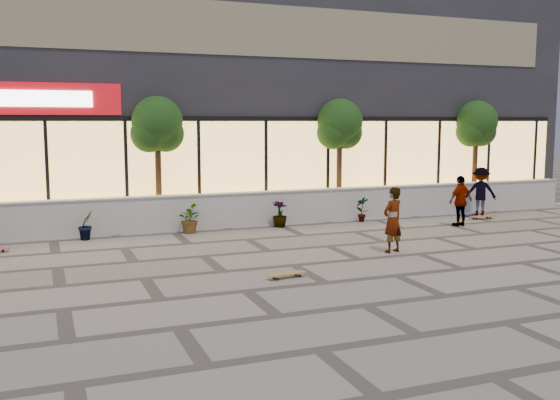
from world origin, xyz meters
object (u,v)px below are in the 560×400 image
object	(u,v)px
skater_center	(393,220)
skater_right_near	(461,201)
tree_east	(476,126)
skateboard_right_near	(482,217)
skater_right_far	(480,192)
tree_midwest	(157,128)
skateboard_center	(287,274)
skateboard_right_far	(469,214)
tree_mideast	(340,127)

from	to	relation	value
skater_center	skater_right_near	xyz separation A→B (m)	(3.95, 2.58, -0.03)
tree_east	skater_right_near	size ratio (longest dim) A/B	2.54
skateboard_right_near	skater_right_far	bearing A→B (deg)	60.41
tree_east	tree_midwest	bearing A→B (deg)	180.00
skater_right_near	skateboard_right_near	xyz separation A→B (m)	(1.54, 0.87, -0.69)
skateboard_center	skateboard_right_far	size ratio (longest dim) A/B	1.09
tree_midwest	tree_mideast	size ratio (longest dim) A/B	1.00
skateboard_right_far	tree_midwest	bearing A→B (deg)	162.35
tree_midwest	skateboard_right_far	size ratio (longest dim) A/B	4.98
skater_right_near	skateboard_right_far	distance (m)	2.33
tree_east	skater_center	xyz separation A→B (m)	(-6.87, -5.66, -2.19)
skater_right_near	skater_right_far	size ratio (longest dim) A/B	0.95
tree_mideast	skater_center	bearing A→B (deg)	-103.63
skater_right_near	skateboard_right_near	distance (m)	1.90
skateboard_right_far	skater_right_far	bearing A→B (deg)	-15.59
skater_center	skater_right_far	size ratio (longest dim) A/B	0.98
tree_midwest	tree_east	distance (m)	11.50
skateboard_right_far	skateboard_center	bearing A→B (deg)	-157.05
tree_midwest	skater_right_far	distance (m)	10.88
tree_midwest	skater_right_near	xyz separation A→B (m)	(8.58, -3.08, -2.21)
skater_right_near	skater_right_far	bearing A→B (deg)	-151.90
tree_east	skater_right_far	bearing A→B (deg)	-121.72
skateboard_right_near	skateboard_center	bearing A→B (deg)	-147.56
skater_center	skater_right_far	xyz separation A→B (m)	(5.92, 4.11, 0.02)
skater_center	skateboard_center	distance (m)	3.69
tree_midwest	skateboard_right_near	xyz separation A→B (m)	(10.11, -2.20, -2.90)
skater_right_near	tree_east	bearing A→B (deg)	-143.33
tree_mideast	skateboard_center	distance (m)	8.97
tree_east	skateboard_right_far	size ratio (longest dim) A/B	4.98
tree_midwest	skateboard_right_far	xyz separation A→B (m)	(10.15, -1.50, -2.91)
skater_center	skateboard_right_near	bearing A→B (deg)	-165.64
tree_east	skateboard_center	world-z (taller)	tree_east
skater_center	skateboard_center	bearing A→B (deg)	5.23
tree_midwest	tree_mideast	world-z (taller)	same
skater_center	skateboard_right_near	world-z (taller)	skater_center
tree_east	skateboard_right_near	world-z (taller)	tree_east
skateboard_right_near	skateboard_right_far	bearing A→B (deg)	90.73
skateboard_right_far	skater_center	bearing A→B (deg)	-152.27
tree_east	skater_right_far	distance (m)	2.83
tree_mideast	skater_right_far	distance (m)	5.27
skater_center	tree_mideast	bearing A→B (deg)	-121.44
tree_mideast	skater_center	size ratio (longest dim) A/B	2.45
tree_mideast	skateboard_right_near	world-z (taller)	tree_mideast
skateboard_right_near	skater_right_near	bearing A→B (deg)	-146.90
skater_right_far	skateboard_center	distance (m)	10.80
tree_mideast	skateboard_right_far	bearing A→B (deg)	-19.88
skater_center	skateboard_center	size ratio (longest dim) A/B	1.86
skater_right_far	skateboard_right_near	bearing A→B (deg)	86.76
tree_east	skater_center	size ratio (longest dim) A/B	2.45
tree_midwest	skater_right_far	world-z (taller)	tree_midwest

